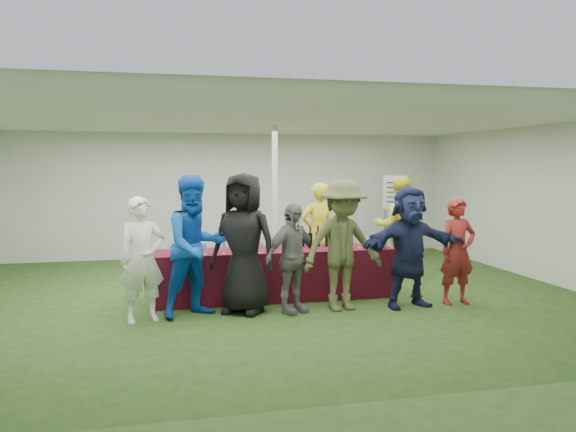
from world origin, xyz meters
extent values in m
plane|color=#284719|center=(0.00, 0.00, 0.00)|extent=(60.00, 60.00, 0.00)
plane|color=white|center=(0.00, 4.00, 1.35)|extent=(10.00, 0.00, 10.00)
plane|color=white|center=(0.00, -4.00, 1.35)|extent=(10.00, 0.00, 10.00)
plane|color=white|center=(5.00, 0.00, 1.35)|extent=(0.00, 8.00, 8.00)
plane|color=white|center=(0.00, 0.00, 2.70)|extent=(10.00, 10.00, 0.00)
cylinder|color=silver|center=(0.50, 1.20, 1.35)|extent=(0.10, 0.10, 2.70)
cube|color=#580B17|center=(0.23, -0.14, 0.38)|extent=(3.60, 0.80, 0.75)
cylinder|color=black|center=(0.57, -0.02, 0.86)|extent=(0.07, 0.07, 0.22)
cylinder|color=black|center=(0.57, -0.02, 1.01)|extent=(0.03, 0.03, 0.08)
cylinder|color=maroon|center=(0.57, -0.02, 1.06)|extent=(0.03, 0.03, 0.02)
cylinder|color=black|center=(0.70, 0.04, 0.86)|extent=(0.07, 0.07, 0.22)
cylinder|color=black|center=(0.70, 0.04, 1.01)|extent=(0.03, 0.03, 0.08)
cylinder|color=maroon|center=(0.70, 0.04, 1.06)|extent=(0.03, 0.03, 0.02)
cylinder|color=black|center=(0.80, -0.03, 0.86)|extent=(0.07, 0.07, 0.22)
cylinder|color=black|center=(0.80, -0.03, 1.01)|extent=(0.03, 0.03, 0.08)
cylinder|color=maroon|center=(0.80, -0.03, 1.06)|extent=(0.03, 0.03, 0.02)
cylinder|color=black|center=(0.95, 0.03, 0.86)|extent=(0.07, 0.07, 0.22)
cylinder|color=black|center=(0.95, 0.03, 1.01)|extent=(0.03, 0.03, 0.08)
cylinder|color=maroon|center=(0.95, 0.03, 1.06)|extent=(0.03, 0.03, 0.02)
cylinder|color=black|center=(1.08, -0.03, 0.86)|extent=(0.07, 0.07, 0.22)
cylinder|color=black|center=(1.08, -0.03, 1.01)|extent=(0.03, 0.03, 0.08)
cylinder|color=maroon|center=(1.08, -0.03, 1.06)|extent=(0.03, 0.03, 0.02)
cylinder|color=black|center=(1.15, 0.02, 0.86)|extent=(0.07, 0.07, 0.22)
cylinder|color=black|center=(1.15, 0.02, 1.01)|extent=(0.03, 0.03, 0.08)
cylinder|color=maroon|center=(1.15, 0.02, 1.06)|extent=(0.03, 0.03, 0.02)
cylinder|color=black|center=(1.28, 0.02, 0.86)|extent=(0.07, 0.07, 0.22)
cylinder|color=black|center=(1.28, 0.02, 1.01)|extent=(0.03, 0.03, 0.08)
cylinder|color=maroon|center=(1.28, 0.02, 1.06)|extent=(0.03, 0.03, 0.02)
cylinder|color=silver|center=(-1.13, -0.39, 0.75)|extent=(0.06, 0.06, 0.00)
cylinder|color=silver|center=(-1.13, -0.39, 0.79)|extent=(0.01, 0.01, 0.07)
cylinder|color=silver|center=(-1.13, -0.39, 0.87)|extent=(0.06, 0.06, 0.08)
cylinder|color=#4E0813|center=(-1.13, -0.39, 0.84)|extent=(0.05, 0.05, 0.02)
cylinder|color=silver|center=(-0.85, -0.42, 0.75)|extent=(0.06, 0.06, 0.00)
cylinder|color=silver|center=(-0.85, -0.42, 0.79)|extent=(0.01, 0.01, 0.07)
cylinder|color=silver|center=(-0.85, -0.42, 0.87)|extent=(0.06, 0.06, 0.08)
cylinder|color=silver|center=(-0.58, -0.38, 0.75)|extent=(0.06, 0.06, 0.00)
cylinder|color=silver|center=(-0.58, -0.38, 0.79)|extent=(0.01, 0.01, 0.07)
cylinder|color=silver|center=(-0.58, -0.38, 0.87)|extent=(0.06, 0.06, 0.08)
cylinder|color=silver|center=(-0.04, -0.44, 0.75)|extent=(0.06, 0.06, 0.00)
cylinder|color=silver|center=(-0.04, -0.44, 0.79)|extent=(0.01, 0.01, 0.07)
cylinder|color=silver|center=(-0.04, -0.44, 0.87)|extent=(0.06, 0.06, 0.08)
cylinder|color=silver|center=(1.51, -0.33, 0.75)|extent=(0.06, 0.06, 0.00)
cylinder|color=silver|center=(1.51, -0.33, 0.79)|extent=(0.01, 0.01, 0.07)
cylinder|color=silver|center=(1.51, -0.33, 0.87)|extent=(0.06, 0.06, 0.08)
cylinder|color=#4E0813|center=(1.51, -0.33, 0.84)|extent=(0.05, 0.05, 0.02)
cylinder|color=silver|center=(1.61, -0.40, 0.75)|extent=(0.06, 0.06, 0.00)
cylinder|color=silver|center=(1.61, -0.40, 0.79)|extent=(0.01, 0.01, 0.07)
cylinder|color=silver|center=(1.61, -0.40, 0.87)|extent=(0.06, 0.06, 0.08)
cylinder|color=silver|center=(0.20, -0.06, 0.85)|extent=(0.07, 0.07, 0.20)
cylinder|color=silver|center=(0.20, -0.06, 0.96)|extent=(0.03, 0.03, 0.03)
cube|color=white|center=(1.79, -0.09, 0.77)|extent=(0.25, 0.18, 0.03)
cylinder|color=slate|center=(1.83, -0.36, 0.84)|extent=(0.22, 0.22, 0.18)
cylinder|color=slate|center=(3.15, 2.60, 0.55)|extent=(0.02, 0.02, 1.10)
cylinder|color=slate|center=(3.55, 2.60, 0.55)|extent=(0.02, 0.02, 1.10)
cube|color=white|center=(3.35, 2.60, 1.45)|extent=(0.50, 0.02, 0.70)
cube|color=black|center=(3.35, 2.58, 1.65)|extent=(0.36, 0.01, 0.02)
cube|color=black|center=(3.35, 2.58, 1.55)|extent=(0.36, 0.01, 0.02)
cube|color=black|center=(3.35, 2.58, 1.45)|extent=(0.36, 0.01, 0.02)
cube|color=black|center=(3.35, 2.58, 1.35)|extent=(0.36, 0.01, 0.02)
cube|color=black|center=(3.35, 2.58, 1.25)|extent=(0.36, 0.01, 0.02)
imported|color=gold|center=(1.17, 0.79, 0.86)|extent=(0.68, 0.49, 1.72)
imported|color=yellow|center=(2.76, 1.04, 0.91)|extent=(1.04, 0.91, 1.81)
imported|color=white|center=(-1.70, -1.00, 0.81)|extent=(0.68, 0.54, 1.62)
imported|color=blue|center=(-1.01, -0.88, 0.94)|extent=(1.13, 1.03, 1.89)
imported|color=black|center=(-0.36, -0.85, 0.96)|extent=(1.12, 1.02, 1.92)
imported|color=slate|center=(0.28, -1.01, 0.75)|extent=(0.95, 0.74, 1.51)
imported|color=#4B502C|center=(1.00, -1.03, 0.91)|extent=(1.27, 0.85, 1.82)
imported|color=#181E41|center=(1.97, -1.07, 0.87)|extent=(1.66, 0.71, 1.74)
imported|color=maroon|center=(2.74, -1.07, 0.77)|extent=(0.59, 0.41, 1.55)
camera|label=1|loc=(-1.47, -8.36, 2.03)|focal=35.00mm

